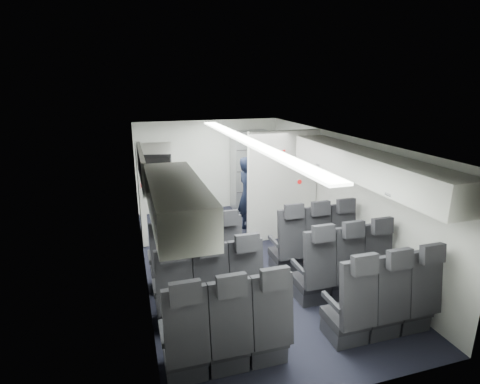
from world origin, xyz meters
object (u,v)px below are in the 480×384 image
galley_unit (250,170)px  boarding_door (141,192)px  flight_attendant (247,195)px  carry_on_bag (157,165)px  seat_row_rear (310,320)px  seat_row_mid (279,281)px  seat_row_front (257,253)px

galley_unit → boarding_door: bearing=-155.7°
galley_unit → flight_attendant: 1.49m
boarding_door → carry_on_bag: 1.71m
seat_row_rear → boarding_door: size_ratio=1.79×
seat_row_mid → carry_on_bag: carry_on_bag is taller
seat_row_front → seat_row_mid: same height
galley_unit → seat_row_mid: bearing=-102.9°
galley_unit → carry_on_bag: bearing=-131.9°
seat_row_mid → boarding_door: boarding_door is taller
seat_row_front → seat_row_mid: 0.90m
flight_attendant → carry_on_bag: (-1.86, -1.25, 1.01)m
seat_row_mid → galley_unit: galley_unit is taller
seat_row_front → seat_row_rear: same height
seat_row_front → carry_on_bag: carry_on_bag is taller
seat_row_mid → boarding_door: size_ratio=1.79×
seat_row_rear → boarding_door: bearing=112.9°
carry_on_bag → galley_unit: bearing=58.7°
seat_row_front → seat_row_mid: bearing=-90.0°
flight_attendant → carry_on_bag: size_ratio=3.67×
carry_on_bag → seat_row_mid: bearing=-36.2°
galley_unit → seat_row_rear: bearing=-100.6°
boarding_door → seat_row_mid: bearing=-61.2°
seat_row_front → carry_on_bag: bearing=156.7°
seat_row_rear → galley_unit: size_ratio=1.75×
galley_unit → flight_attendant: size_ratio=1.20×
seat_row_rear → flight_attendant: 3.71m
seat_row_rear → seat_row_mid: bearing=90.0°
seat_row_front → carry_on_bag: size_ratio=7.75×
boarding_door → carry_on_bag: bearing=-81.6°
seat_row_front → seat_row_rear: bearing=-90.0°
flight_attendant → boarding_door: bearing=79.3°
seat_row_front → flight_attendant: (0.44, 1.86, 0.39)m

